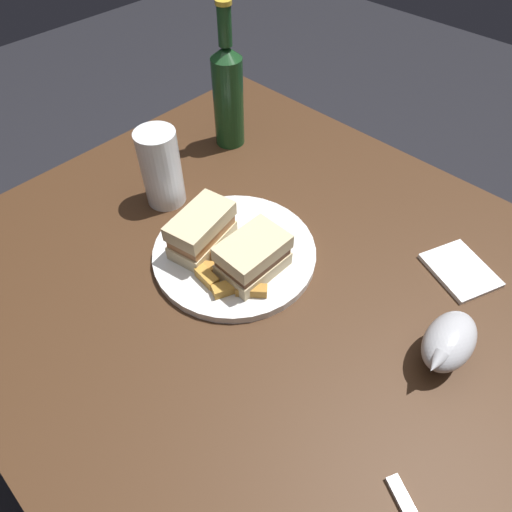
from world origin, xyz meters
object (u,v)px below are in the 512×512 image
pint_glass (161,173)px  napkin (460,270)px  plate (235,253)px  sandwich_half_left (202,231)px  sandwich_half_right (253,256)px  cider_bottle (228,93)px  gravy_boat (448,342)px

pint_glass → napkin: pint_glass is taller
plate → sandwich_half_left: (-0.05, -0.03, 0.04)m
sandwich_half_right → cider_bottle: bearing=141.5°
plate → sandwich_half_left: size_ratio=2.22×
sandwich_half_left → pint_glass: size_ratio=0.84×
sandwich_half_left → sandwich_half_right: bearing=11.3°
plate → sandwich_half_right: 0.07m
pint_glass → sandwich_half_left: bearing=-14.1°
sandwich_half_left → pint_glass: bearing=165.9°
plate → sandwich_half_right: (0.05, -0.01, 0.04)m
pint_glass → cider_bottle: (-0.05, 0.22, 0.05)m
sandwich_half_right → cider_bottle: cider_bottle is taller
gravy_boat → pint_glass: bearing=-174.0°
plate → pint_glass: 0.21m
cider_bottle → sandwich_half_right: bearing=-38.5°
plate → gravy_boat: size_ratio=2.29×
plate → napkin: 0.38m
plate → napkin: (0.30, 0.24, -0.00)m
sandwich_half_left → gravy_boat: 0.41m
napkin → pint_glass: bearing=-155.6°
napkin → gravy_boat: bearing=-72.3°
gravy_boat → napkin: 0.18m
plate → sandwich_half_left: 0.07m
sandwich_half_right → napkin: sandwich_half_right is taller
pint_glass → cider_bottle: size_ratio=0.51×
plate → pint_glass: bearing=177.3°
sandwich_half_right → napkin: size_ratio=1.00×
napkin → sandwich_half_left: bearing=-142.4°
plate → gravy_boat: 0.36m
sandwich_half_left → napkin: bearing=37.6°
plate → gravy_boat: bearing=10.9°
gravy_boat → cider_bottle: size_ratio=0.42×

